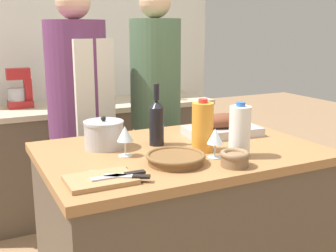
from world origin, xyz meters
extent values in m
cube|color=brown|center=(0.00, 0.00, 0.45)|extent=(1.23, 0.83, 0.90)
cube|color=#A37042|center=(0.00, 0.00, 0.92)|extent=(1.26, 0.85, 0.04)
cube|color=brown|center=(0.00, 1.62, 0.42)|extent=(2.01, 0.58, 0.85)
cube|color=beige|center=(0.00, 1.62, 0.87)|extent=(2.08, 0.60, 0.04)
cube|color=silver|center=(0.00, 1.97, 1.27)|extent=(2.58, 0.10, 2.55)
cube|color=#BCBCC1|center=(0.31, 0.12, 0.96)|extent=(0.40, 0.25, 0.04)
ellipsoid|color=brown|center=(0.31, 0.12, 1.01)|extent=(0.26, 0.15, 0.08)
cylinder|color=brown|center=(-0.12, -0.19, 0.95)|extent=(0.23, 0.23, 0.03)
torus|color=brown|center=(-0.12, -0.19, 0.97)|extent=(0.25, 0.25, 0.02)
cube|color=#AD7F51|center=(-0.47, -0.26, 0.95)|extent=(0.25, 0.18, 0.02)
cylinder|color=#B7B7BC|center=(-0.31, 0.17, 0.99)|extent=(0.18, 0.18, 0.12)
cylinder|color=#B7B7BC|center=(-0.31, 0.17, 1.06)|extent=(0.19, 0.19, 0.01)
sphere|color=black|center=(-0.31, 0.17, 1.08)|extent=(0.02, 0.02, 0.02)
cylinder|color=#846647|center=(0.07, -0.33, 0.96)|extent=(0.11, 0.11, 0.05)
torus|color=#846647|center=(0.07, -0.33, 0.99)|extent=(0.12, 0.12, 0.02)
cylinder|color=orange|center=(0.07, -0.08, 1.05)|extent=(0.10, 0.10, 0.22)
cylinder|color=red|center=(0.07, -0.08, 1.17)|extent=(0.04, 0.04, 0.02)
cylinder|color=white|center=(0.17, -0.23, 1.05)|extent=(0.09, 0.09, 0.22)
cylinder|color=#3360B2|center=(0.17, -0.23, 1.17)|extent=(0.04, 0.04, 0.02)
cylinder|color=black|center=(-0.07, 0.10, 1.03)|extent=(0.07, 0.07, 0.18)
cone|color=black|center=(-0.07, 0.10, 1.14)|extent=(0.07, 0.07, 0.04)
cylinder|color=black|center=(-0.07, 0.10, 1.19)|extent=(0.03, 0.03, 0.08)
cylinder|color=silver|center=(0.06, -0.19, 0.94)|extent=(0.06, 0.06, 0.00)
cylinder|color=silver|center=(0.06, -0.19, 0.97)|extent=(0.01, 0.01, 0.06)
cone|color=silver|center=(0.06, -0.19, 1.03)|extent=(0.07, 0.07, 0.07)
cylinder|color=silver|center=(-0.27, 0.00, 0.94)|extent=(0.06, 0.06, 0.00)
cylinder|color=silver|center=(-0.27, 0.00, 0.97)|extent=(0.01, 0.01, 0.06)
cone|color=silver|center=(-0.27, 0.00, 1.04)|extent=(0.07, 0.07, 0.07)
cube|color=#B7B7BC|center=(-0.44, -0.28, 0.96)|extent=(0.13, 0.03, 0.01)
cube|color=black|center=(-0.34, -0.28, 0.96)|extent=(0.08, 0.03, 0.01)
cube|color=#B7B7BC|center=(-0.41, -0.28, 0.96)|extent=(0.11, 0.08, 0.01)
cube|color=black|center=(-0.33, -0.33, 0.96)|extent=(0.07, 0.06, 0.01)
cube|color=#B7B7BC|center=(-0.43, -0.16, 0.94)|extent=(0.10, 0.05, 0.01)
cube|color=black|center=(-0.36, -0.17, 0.94)|extent=(0.06, 0.04, 0.01)
cube|color=#B22323|center=(-0.49, 1.69, 0.92)|extent=(0.18, 0.14, 0.05)
cylinder|color=#B7B7BC|center=(-0.51, 1.69, 0.99)|extent=(0.13, 0.13, 0.10)
cube|color=#B22323|center=(-0.43, 1.69, 1.02)|extent=(0.05, 0.08, 0.16)
cube|color=#B22323|center=(-0.49, 1.69, 1.15)|extent=(0.17, 0.08, 0.08)
cylinder|color=maroon|center=(0.59, 1.74, 0.96)|extent=(0.05, 0.05, 0.15)
cylinder|color=black|center=(0.59, 1.74, 1.05)|extent=(0.02, 0.02, 0.02)
cylinder|color=#332D28|center=(-0.06, 1.58, 0.98)|extent=(0.06, 0.06, 0.18)
cylinder|color=black|center=(-0.06, 1.58, 1.08)|extent=(0.02, 0.02, 0.02)
cylinder|color=#234C28|center=(0.72, 1.47, 0.97)|extent=(0.05, 0.05, 0.16)
cylinder|color=black|center=(0.72, 1.47, 1.06)|extent=(0.02, 0.02, 0.02)
cube|color=beige|center=(-0.25, 0.85, 0.42)|extent=(0.35, 0.30, 0.83)
cylinder|color=#663360|center=(-0.25, 0.85, 1.18)|extent=(0.36, 0.36, 0.70)
sphere|color=#DBAD89|center=(-0.25, 0.85, 1.63)|extent=(0.20, 0.20, 0.20)
cube|color=silver|center=(-0.19, 0.69, 0.98)|extent=(0.27, 0.12, 0.88)
cube|color=beige|center=(0.26, 0.83, 0.42)|extent=(0.27, 0.20, 0.84)
cylinder|color=#4C6B4C|center=(0.26, 0.83, 1.19)|extent=(0.33, 0.33, 0.70)
sphere|color=#DBAD89|center=(0.26, 0.83, 1.64)|extent=(0.20, 0.20, 0.20)
camera|label=1|loc=(-0.89, -1.66, 1.48)|focal=45.00mm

